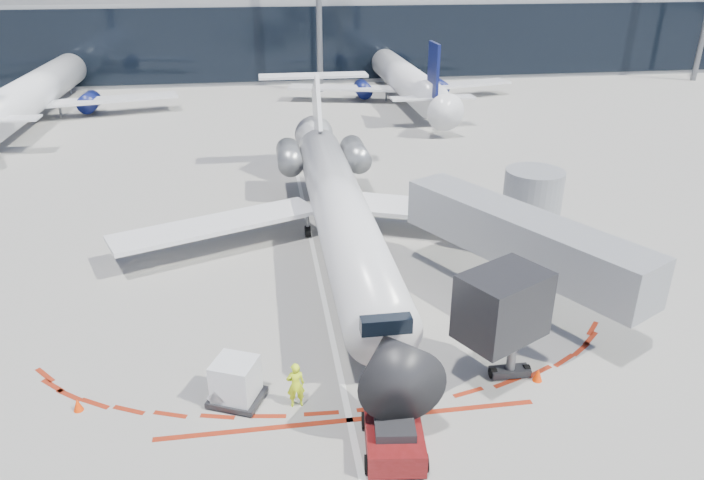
{
  "coord_description": "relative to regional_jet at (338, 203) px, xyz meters",
  "views": [
    {
      "loc": [
        -2.56,
        -29.37,
        15.55
      ],
      "look_at": [
        1.78,
        -0.05,
        1.93
      ],
      "focal_mm": 32.0,
      "sensor_mm": 36.0,
      "label": 1
    }
  ],
  "objects": [
    {
      "name": "regional_jet",
      "position": [
        0.0,
        0.0,
        0.0
      ],
      "size": [
        25.68,
        31.67,
        7.93
      ],
      "color": "silver",
      "rests_on": "ground"
    },
    {
      "name": "ramp_worker",
      "position": [
        -3.38,
        -13.86,
        -1.7
      ],
      "size": [
        0.73,
        0.51,
        1.89
      ],
      "primitive_type": "imported",
      "rotation": [
        0.0,
        0.0,
        3.23
      ],
      "color": "#D9FF1A",
      "rests_on": "ground"
    },
    {
      "name": "apron_centerline",
      "position": [
        -1.51,
        -1.48,
        -2.64
      ],
      "size": [
        0.25,
        40.0,
        0.01
      ],
      "primitive_type": "cube",
      "color": "silver",
      "rests_on": "ground"
    },
    {
      "name": "jet_bridge",
      "position": [
        8.28,
        -6.49,
        0.36
      ],
      "size": [
        10.03,
        15.2,
        4.9
      ],
      "color": "gray",
      "rests_on": "ground"
    },
    {
      "name": "safety_cone_right",
      "position": [
        6.23,
        -13.76,
        -2.37
      ],
      "size": [
        0.4,
        0.4,
        0.55
      ],
      "primitive_type": "cone",
      "color": "#F33805",
      "rests_on": "ground"
    },
    {
      "name": "uld_container",
      "position": [
        -5.59,
        -13.27,
        -1.76
      ],
      "size": [
        2.4,
        2.25,
        1.79
      ],
      "rotation": [
        0.0,
        0.0,
        -0.42
      ],
      "color": "black",
      "rests_on": "ground"
    },
    {
      "name": "bg_airliner_1",
      "position": [
        -26.54,
        36.06,
        2.61
      ],
      "size": [
        32.53,
        34.45,
        10.52
      ],
      "primitive_type": null,
      "color": "silver",
      "rests_on": "ground"
    },
    {
      "name": "pushback_tug",
      "position": [
        -0.23,
        -16.6,
        -2.09
      ],
      "size": [
        2.39,
        4.98,
        1.27
      ],
      "rotation": [
        0.0,
        0.0,
        -0.12
      ],
      "color": "#520C0B",
      "rests_on": "ground"
    },
    {
      "name": "ground",
      "position": [
        -1.51,
        -3.48,
        -2.65
      ],
      "size": [
        260.0,
        260.0,
        0.0
      ],
      "primitive_type": "plane",
      "color": "gray",
      "rests_on": "ground"
    },
    {
      "name": "apron_stop_bar",
      "position": [
        -1.51,
        -14.98,
        -2.64
      ],
      "size": [
        14.0,
        0.25,
        0.01
      ],
      "primitive_type": "cube",
      "color": "maroon",
      "rests_on": "ground"
    },
    {
      "name": "bg_airliner_2",
      "position": [
        12.4,
        38.93,
        2.32
      ],
      "size": [
        30.72,
        32.53,
        9.94
      ],
      "primitive_type": null,
      "color": "silver",
      "rests_on": "ground"
    },
    {
      "name": "safety_cone_left",
      "position": [
        -11.44,
        -12.95,
        -2.39
      ],
      "size": [
        0.37,
        0.37,
        0.51
      ],
      "primitive_type": "cone",
      "color": "#F33805",
      "rests_on": "ground"
    },
    {
      "name": "terminal_building",
      "position": [
        -1.51,
        61.5,
        5.87
      ],
      "size": [
        150.0,
        24.15,
        24.0
      ],
      "color": "gray",
      "rests_on": "ground"
    }
  ]
}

